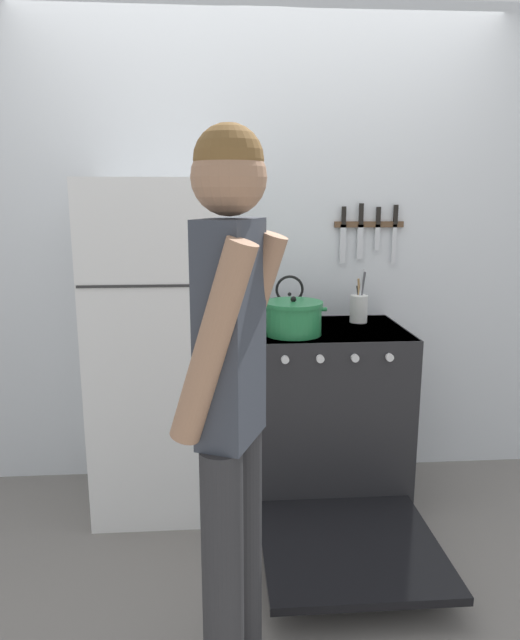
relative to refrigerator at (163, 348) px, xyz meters
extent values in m
plane|color=slate|center=(0.52, 0.31, -0.83)|extent=(14.00, 14.00, 0.00)
cube|color=silver|center=(0.52, 0.34, 0.45)|extent=(10.00, 0.06, 2.55)
cube|color=white|center=(0.00, 0.00, 0.00)|extent=(0.67, 0.61, 1.65)
cube|color=#2D2D2D|center=(0.00, -0.31, 0.36)|extent=(0.66, 0.01, 0.01)
cylinder|color=#B2B5BA|center=(0.21, -0.32, -0.10)|extent=(0.02, 0.02, 0.53)
cube|color=#232326|center=(0.82, 0.00, -0.37)|extent=(0.81, 0.61, 0.91)
cube|color=black|center=(0.82, 0.00, 0.08)|extent=(0.79, 0.60, 0.02)
cube|color=black|center=(0.82, -0.27, -0.38)|extent=(0.71, 0.05, 0.69)
cylinder|color=black|center=(0.64, -0.12, 0.09)|extent=(0.19, 0.19, 0.01)
cylinder|color=black|center=(1.01, -0.12, 0.09)|extent=(0.19, 0.19, 0.01)
cylinder|color=black|center=(0.64, 0.12, 0.09)|extent=(0.19, 0.19, 0.01)
cylinder|color=black|center=(1.01, 0.12, 0.09)|extent=(0.19, 0.19, 0.01)
cylinder|color=silver|center=(0.58, -0.31, 0.02)|extent=(0.04, 0.02, 0.04)
cylinder|color=silver|center=(0.74, -0.31, 0.02)|extent=(0.04, 0.02, 0.04)
cylinder|color=silver|center=(0.91, -0.31, 0.02)|extent=(0.04, 0.02, 0.04)
cylinder|color=silver|center=(1.07, -0.31, 0.02)|extent=(0.04, 0.02, 0.04)
cube|color=black|center=(0.82, -0.67, -0.71)|extent=(0.75, 0.73, 0.04)
cube|color=#99999E|center=(0.82, -0.07, -0.41)|extent=(0.67, 0.33, 0.01)
cylinder|color=#237A42|center=(0.64, -0.12, 0.16)|extent=(0.27, 0.27, 0.14)
cylinder|color=#237A42|center=(0.64, -0.12, 0.24)|extent=(0.29, 0.29, 0.02)
sphere|color=black|center=(0.64, -0.12, 0.26)|extent=(0.03, 0.03, 0.03)
cylinder|color=#237A42|center=(0.49, -0.12, 0.21)|extent=(0.03, 0.02, 0.02)
cylinder|color=#237A42|center=(0.79, -0.12, 0.21)|extent=(0.03, 0.02, 0.02)
cylinder|color=silver|center=(0.65, 0.12, 0.15)|extent=(0.19, 0.19, 0.12)
cone|color=silver|center=(0.65, 0.12, 0.22)|extent=(0.18, 0.18, 0.03)
sphere|color=black|center=(0.65, 0.12, 0.25)|extent=(0.02, 0.02, 0.02)
cone|color=silver|center=(0.75, 0.12, 0.16)|extent=(0.11, 0.03, 0.09)
torus|color=black|center=(0.65, 0.12, 0.27)|extent=(0.15, 0.01, 0.15)
cylinder|color=silver|center=(1.03, 0.13, 0.16)|extent=(0.09, 0.09, 0.14)
cylinder|color=#9E7547|center=(1.03, 0.14, 0.22)|extent=(0.03, 0.02, 0.20)
cylinder|color=#232326|center=(1.03, 0.14, 0.20)|extent=(0.04, 0.03, 0.17)
cylinder|color=#B2B5BA|center=(1.03, 0.13, 0.25)|extent=(0.04, 0.02, 0.26)
cylinder|color=#4C4C51|center=(1.04, 0.13, 0.24)|extent=(0.03, 0.03, 0.24)
cylinder|color=#2D2D30|center=(0.28, -1.28, -0.39)|extent=(0.13, 0.13, 0.86)
cylinder|color=#2D2D30|center=(0.35, -1.12, -0.39)|extent=(0.13, 0.13, 0.86)
cube|color=#383D47|center=(0.32, -1.20, 0.36)|extent=(0.22, 0.28, 0.65)
cylinder|color=#A87A5B|center=(0.27, -1.33, 0.36)|extent=(0.27, 0.18, 0.57)
cylinder|color=#A87A5B|center=(0.37, -1.08, 0.36)|extent=(0.27, 0.18, 0.57)
sphere|color=#A87A5B|center=(0.32, -1.20, 0.79)|extent=(0.21, 0.21, 0.21)
sphere|color=brown|center=(0.32, -1.20, 0.84)|extent=(0.19, 0.19, 0.19)
cube|color=brown|center=(1.11, 0.29, 0.60)|extent=(0.38, 0.02, 0.03)
cube|color=silver|center=(0.96, 0.29, 0.49)|extent=(0.03, 0.00, 0.21)
cube|color=black|center=(0.96, 0.28, 0.64)|extent=(0.02, 0.02, 0.10)
cube|color=silver|center=(1.06, 0.29, 0.50)|extent=(0.03, 0.00, 0.19)
cube|color=black|center=(1.06, 0.28, 0.65)|extent=(0.02, 0.02, 0.11)
cube|color=silver|center=(1.15, 0.29, 0.53)|extent=(0.03, 0.00, 0.14)
cube|color=black|center=(1.15, 0.28, 0.64)|extent=(0.02, 0.02, 0.09)
cube|color=silver|center=(1.25, 0.29, 0.49)|extent=(0.02, 0.00, 0.21)
cube|color=black|center=(1.25, 0.28, 0.65)|extent=(0.02, 0.02, 0.11)
camera|label=1|loc=(0.28, -2.79, 0.74)|focal=32.00mm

